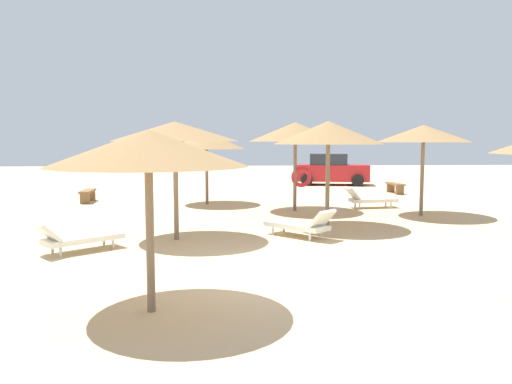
{
  "coord_description": "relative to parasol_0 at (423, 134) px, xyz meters",
  "views": [
    {
      "loc": [
        -0.79,
        -9.15,
        2.43
      ],
      "look_at": [
        0.0,
        3.0,
        1.2
      ],
      "focal_mm": 35.62,
      "sensor_mm": 36.0,
      "label": 1
    }
  ],
  "objects": [
    {
      "name": "lounger_4",
      "position": [
        -9.63,
        -4.8,
        -2.33
      ],
      "size": [
        1.85,
        1.69,
        0.75
      ],
      "color": "silver",
      "rests_on": "ground"
    },
    {
      "name": "bench_1",
      "position": [
        1.52,
        6.91,
        -2.3
      ],
      "size": [
        0.47,
        1.52,
        0.49
      ],
      "color": "brown",
      "rests_on": "ground"
    },
    {
      "name": "parked_car",
      "position": [
        -0.47,
        11.69,
        -1.83
      ],
      "size": [
        4.24,
        2.55,
        1.72
      ],
      "color": "#B21E23",
      "rests_on": "ground"
    },
    {
      "name": "parasol_1",
      "position": [
        -3.51,
        -2.03,
        -0.0
      ],
      "size": [
        3.05,
        3.05,
        2.98
      ],
      "color": "#75604C",
      "rests_on": "ground"
    },
    {
      "name": "ground_plane",
      "position": [
        -5.64,
        -6.83,
        -2.65
      ],
      "size": [
        80.0,
        80.0,
        0.0
      ],
      "primitive_type": "plane",
      "color": "#D1B284"
    },
    {
      "name": "parasol_6",
      "position": [
        -3.94,
        1.41,
        0.06
      ],
      "size": [
        3.2,
        3.2,
        3.06
      ],
      "color": "#75604C",
      "rests_on": "ground"
    },
    {
      "name": "bench_0",
      "position": [
        -11.79,
        4.42,
        -2.3
      ],
      "size": [
        0.48,
        1.52,
        0.49
      ],
      "color": "brown",
      "rests_on": "ground"
    },
    {
      "name": "parasol_5",
      "position": [
        -7.46,
        -8.84,
        -0.33
      ],
      "size": [
        2.79,
        2.79,
        2.59
      ],
      "color": "#75604C",
      "rests_on": "ground"
    },
    {
      "name": "lounger_0",
      "position": [
        -1.12,
        2.02,
        -2.33
      ],
      "size": [
        1.93,
        0.86,
        0.77
      ],
      "color": "silver",
      "rests_on": "ground"
    },
    {
      "name": "lounger_1",
      "position": [
        -4.48,
        -3.43,
        -2.33
      ],
      "size": [
        1.74,
        1.8,
        0.78
      ],
      "color": "silver",
      "rests_on": "ground"
    },
    {
      "name": "parasol_4",
      "position": [
        -7.58,
        -3.52,
        -0.0
      ],
      "size": [
        3.1,
        3.1,
        2.9
      ],
      "color": "#75604C",
      "rests_on": "ground"
    },
    {
      "name": "parasol_7",
      "position": [
        -7.05,
        3.49,
        -0.21
      ],
      "size": [
        2.87,
        2.87,
        2.78
      ],
      "color": "#75604C",
      "rests_on": "ground"
    },
    {
      "name": "parasol_0",
      "position": [
        0.0,
        0.0,
        0.0
      ],
      "size": [
        2.99,
        2.99,
        2.94
      ],
      "color": "#75604C",
      "rests_on": "ground"
    }
  ]
}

